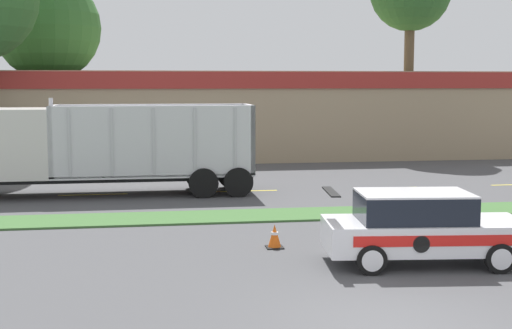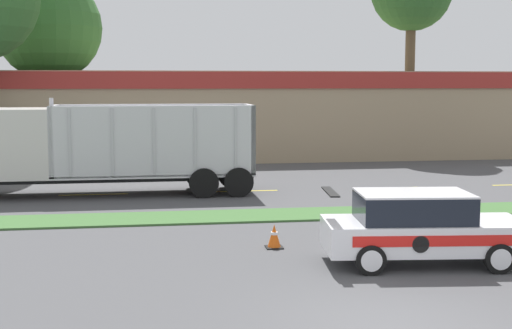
% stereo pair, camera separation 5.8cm
% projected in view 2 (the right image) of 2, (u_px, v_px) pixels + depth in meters
% --- Properties ---
extents(ground_plane, '(600.00, 600.00, 0.00)m').
position_uv_depth(ground_plane, '(393.00, 324.00, 11.64)').
color(ground_plane, '#474749').
extents(grass_verge, '(120.00, 1.94, 0.06)m').
position_uv_depth(grass_verge, '(283.00, 215.00, 21.10)').
color(grass_verge, '#3D6633').
rests_on(grass_verge, ground_plane).
extents(centre_line_3, '(2.40, 0.14, 0.01)m').
position_uv_depth(centre_line_3, '(94.00, 194.00, 25.12)').
color(centre_line_3, yellow).
rests_on(centre_line_3, ground_plane).
extents(centre_line_4, '(2.40, 0.14, 0.01)m').
position_uv_depth(centre_line_4, '(245.00, 191.00, 25.92)').
color(centre_line_4, yellow).
rests_on(centre_line_4, ground_plane).
extents(centre_line_5, '(2.40, 0.14, 0.01)m').
position_uv_depth(centre_line_5, '(387.00, 188.00, 26.72)').
color(centre_line_5, yellow).
rests_on(centre_line_5, ground_plane).
extents(dump_truck_lead, '(12.47, 2.58, 3.42)m').
position_uv_depth(dump_truck_lead, '(42.00, 151.00, 24.56)').
color(dump_truck_lead, black).
rests_on(dump_truck_lead, ground_plane).
extents(rally_car, '(4.49, 2.19, 1.62)m').
position_uv_depth(rally_car, '(421.00, 227.00, 15.42)').
color(rally_car, white).
rests_on(rally_car, ground_plane).
extents(traffic_cone, '(0.41, 0.41, 0.57)m').
position_uv_depth(traffic_cone, '(274.00, 236.00, 17.00)').
color(traffic_cone, black).
rests_on(traffic_cone, ground_plane).
extents(store_building_backdrop, '(29.51, 12.10, 4.49)m').
position_uv_depth(store_building_backdrop, '(252.00, 112.00, 40.36)').
color(store_building_backdrop, '#9E896B').
rests_on(store_building_backdrop, ground_plane).
extents(tree_behind_centre, '(5.68, 5.68, 11.10)m').
position_uv_depth(tree_behind_centre, '(48.00, 17.00, 38.20)').
color(tree_behind_centre, brown).
rests_on(tree_behind_centre, ground_plane).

